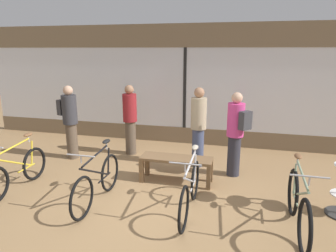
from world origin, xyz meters
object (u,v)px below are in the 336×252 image
(bicycle_left, at_px, (98,181))
(display_bench, at_px, (176,162))
(customer_near_bench, at_px, (198,125))
(bicycle_far_left, at_px, (16,171))
(bicycle_far_right, at_px, (298,205))
(bicycle_right, at_px, (190,190))
(customer_mid_floor, at_px, (236,132))
(customer_by_window, at_px, (130,118))
(customer_near_rack, at_px, (70,120))

(bicycle_left, height_order, display_bench, bicycle_left)
(display_bench, xyz_separation_m, customer_near_bench, (0.28, 0.96, 0.52))
(customer_near_bench, bearing_deg, bicycle_far_left, -146.63)
(bicycle_left, relative_size, bicycle_far_right, 0.98)
(bicycle_right, xyz_separation_m, customer_mid_floor, (0.62, 1.68, 0.55))
(bicycle_far_left, relative_size, bicycle_right, 0.99)
(bicycle_left, height_order, bicycle_far_right, bicycle_far_right)
(bicycle_far_left, relative_size, bicycle_far_right, 0.97)
(display_bench, xyz_separation_m, customer_mid_floor, (1.09, 0.61, 0.52))
(bicycle_far_left, xyz_separation_m, customer_near_bench, (3.07, 2.02, 0.57))
(bicycle_far_left, height_order, customer_by_window, customer_by_window)
(bicycle_far_left, bearing_deg, customer_near_bench, 33.37)
(bicycle_far_left, bearing_deg, display_bench, 20.91)
(bicycle_far_left, height_order, bicycle_right, bicycle_right)
(customer_near_rack, relative_size, customer_mid_floor, 1.01)
(customer_mid_floor, height_order, customer_near_bench, customer_near_bench)
(bicycle_far_left, xyz_separation_m, customer_mid_floor, (3.88, 1.68, 0.57))
(bicycle_right, xyz_separation_m, customer_by_window, (-1.93, 2.39, 0.52))
(customer_by_window, relative_size, customer_near_bench, 0.98)
(bicycle_far_right, xyz_separation_m, customer_near_rack, (-4.78, 1.90, 0.54))
(customer_mid_floor, bearing_deg, bicycle_left, -141.77)
(bicycle_far_left, distance_m, customer_near_bench, 3.72)
(customer_near_rack, xyz_separation_m, customer_mid_floor, (3.82, -0.10, -0.01))
(display_bench, xyz_separation_m, customer_by_window, (-1.46, 1.32, 0.49))
(customer_mid_floor, bearing_deg, customer_near_bench, 156.93)
(display_bench, relative_size, customer_mid_floor, 0.80)
(bicycle_right, distance_m, customer_near_rack, 3.70)
(bicycle_left, height_order, customer_by_window, customer_by_window)
(bicycle_far_left, height_order, display_bench, bicycle_far_left)
(bicycle_right, bearing_deg, bicycle_far_left, 179.96)
(customer_near_bench, bearing_deg, bicycle_far_right, -50.42)
(bicycle_right, bearing_deg, customer_near_bench, 95.28)
(bicycle_left, bearing_deg, bicycle_right, 2.14)
(customer_mid_floor, bearing_deg, customer_near_rack, 178.44)
(display_bench, bearing_deg, customer_by_window, 137.83)
(bicycle_far_left, distance_m, bicycle_left, 1.68)
(bicycle_left, distance_m, display_bench, 1.58)
(customer_mid_floor, bearing_deg, customer_by_window, 164.38)
(bicycle_right, height_order, display_bench, bicycle_right)
(display_bench, height_order, customer_mid_floor, customer_mid_floor)
(bicycle_far_right, distance_m, customer_near_rack, 5.17)
(display_bench, bearing_deg, bicycle_far_left, -159.09)
(display_bench, relative_size, customer_near_rack, 0.80)
(customer_near_rack, bearing_deg, bicycle_far_left, -91.78)
(bicycle_left, distance_m, bicycle_right, 1.58)
(customer_near_bench, bearing_deg, display_bench, -106.28)
(customer_near_rack, bearing_deg, bicycle_far_right, -21.64)
(bicycle_right, distance_m, display_bench, 1.17)
(bicycle_far_left, bearing_deg, bicycle_left, -2.10)
(bicycle_left, bearing_deg, bicycle_far_left, 177.90)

